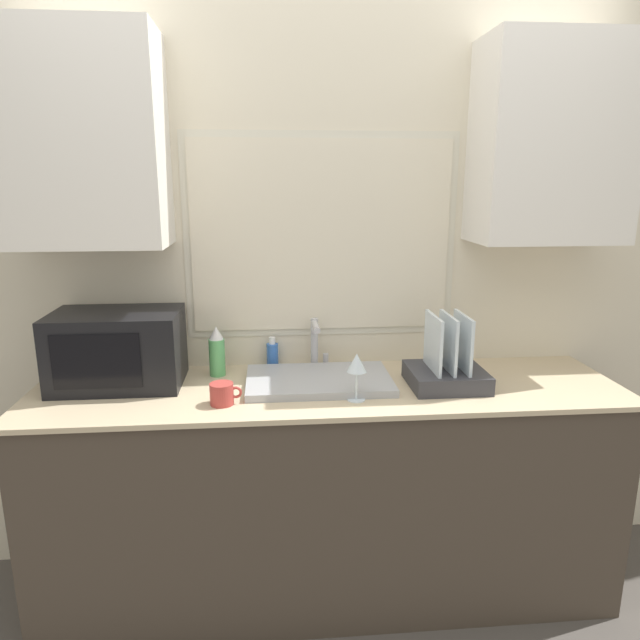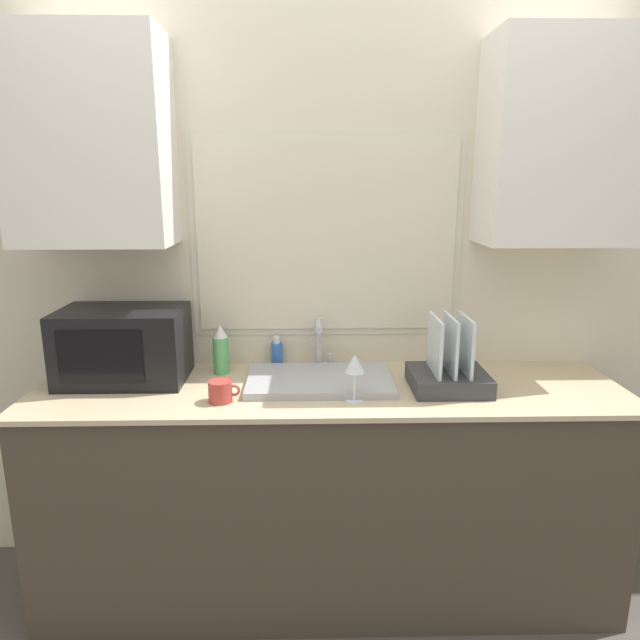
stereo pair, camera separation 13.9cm
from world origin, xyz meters
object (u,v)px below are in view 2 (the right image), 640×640
at_px(faucet, 320,340).
at_px(soap_bottle, 277,353).
at_px(microwave, 123,345).
at_px(mug_near_sink, 221,391).
at_px(dish_rack, 449,372).
at_px(spray_bottle, 221,350).
at_px(wine_glass, 355,365).

bearing_deg(faucet, soap_bottle, 166.71).
distance_m(microwave, soap_bottle, 0.64).
bearing_deg(microwave, mug_near_sink, -30.28).
distance_m(dish_rack, soap_bottle, 0.75).
relative_size(microwave, mug_near_sink, 4.21).
height_order(spray_bottle, wine_glass, spray_bottle).
height_order(microwave, wine_glass, microwave).
xyz_separation_m(spray_bottle, wine_glass, (0.54, -0.33, 0.04)).
xyz_separation_m(dish_rack, mug_near_sink, (-0.87, -0.12, -0.03)).
height_order(dish_rack, soap_bottle, dish_rack).
relative_size(faucet, dish_rack, 0.74).
relative_size(soap_bottle, mug_near_sink, 1.15).
bearing_deg(soap_bottle, mug_near_sink, -114.11).
relative_size(faucet, spray_bottle, 1.04).
bearing_deg(mug_near_sink, microwave, 149.72).
relative_size(faucet, mug_near_sink, 1.87).
height_order(faucet, mug_near_sink, faucet).
xyz_separation_m(dish_rack, soap_bottle, (-0.69, 0.30, -0.01)).
bearing_deg(microwave, dish_rack, -5.75).
relative_size(soap_bottle, wine_glass, 0.75).
relative_size(microwave, spray_bottle, 2.34).
bearing_deg(soap_bottle, wine_glass, -53.90).
bearing_deg(spray_bottle, faucet, 6.38).
bearing_deg(microwave, spray_bottle, 11.76).
height_order(dish_rack, mug_near_sink, dish_rack).
relative_size(dish_rack, soap_bottle, 2.19).
bearing_deg(mug_near_sink, soap_bottle, 65.89).
xyz_separation_m(dish_rack, wine_glass, (-0.38, -0.12, 0.07)).
bearing_deg(dish_rack, soap_bottle, 156.33).
distance_m(microwave, mug_near_sink, 0.50).
bearing_deg(wine_glass, microwave, 164.72).
bearing_deg(mug_near_sink, dish_rack, 7.63).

